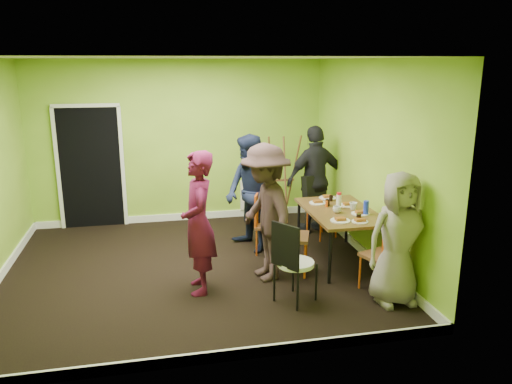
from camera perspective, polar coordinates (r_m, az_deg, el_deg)
The scene contains 28 objects.
ground at distance 6.96m, azimuth -7.13°, elevation -8.72°, with size 5.00×5.00×0.00m, color black.
room_walls at distance 6.67m, azimuth -7.63°, elevation -0.79°, with size 5.04×4.54×2.82m.
dining_table at distance 7.05m, azimuth 9.60°, elevation -2.48°, with size 0.90×1.50×0.75m.
chair_left_far at distance 7.32m, azimuth 0.88°, elevation -3.21°, with size 0.48×0.47×0.90m.
chair_left_near at distance 6.63m, azimuth 3.33°, elevation -4.22°, with size 0.57×0.57×1.08m.
chair_back_end at distance 8.10m, azimuth 6.85°, elevation -0.14°, with size 0.54×0.59×0.98m.
chair_front_end at distance 6.24m, azimuth 14.71°, elevation -6.52°, with size 0.52×0.52×0.98m.
chair_bentwood at distance 5.81m, azimuth 4.13°, elevation -7.62°, with size 0.54×0.54×1.00m.
easel at distance 8.83m, azimuth 3.11°, elevation 1.58°, with size 0.61×0.57×1.52m.
plate_near_left at distance 7.33m, azimuth 7.07°, elevation -1.24°, with size 0.24×0.24×0.01m, color white.
plate_near_right at distance 6.56m, azimuth 9.61°, elevation -3.24°, with size 0.26×0.26×0.01m, color white.
plate_far_back at distance 7.61m, azimuth 8.17°, elevation -0.67°, with size 0.26×0.26×0.01m, color white.
plate_far_front at distance 6.57m, azimuth 11.79°, elevation -3.32°, with size 0.21×0.21×0.01m, color white.
plate_wall_back at distance 7.27m, azimuth 10.46°, elevation -1.50°, with size 0.25×0.25×0.01m, color white.
plate_wall_front at distance 6.91m, azimuth 11.83°, elevation -2.42°, with size 0.25×0.25×0.01m, color white.
thermos at distance 7.06m, azimuth 9.44°, elevation -1.12°, with size 0.07×0.07×0.21m, color white.
blue_bottle at distance 6.87m, azimuth 12.46°, elevation -1.77°, with size 0.07×0.07×0.20m, color #1B32CB.
orange_bottle at distance 7.16m, azimuth 8.06°, elevation -1.36°, with size 0.04×0.04×0.08m, color #EF5C16.
glass_mid at distance 7.21m, azimuth 8.18°, elevation -1.20°, with size 0.06×0.06×0.10m, color black.
glass_back at distance 7.46m, azimuth 8.57°, elevation -0.70°, with size 0.06×0.06×0.09m, color black.
glass_front at distance 6.62m, azimuth 11.66°, elevation -2.84°, with size 0.06×0.06×0.09m, color black.
cup_a at distance 6.90m, azimuth 9.24°, elevation -1.99°, with size 0.12×0.12×0.09m, color white.
cup_b at distance 7.08m, azimuth 11.05°, elevation -1.59°, with size 0.11×0.11×0.10m, color white.
person_standing at distance 6.04m, azimuth -6.60°, elevation -3.53°, with size 0.64×0.42×1.75m, color #550E30.
person_left_far at distance 7.34m, azimuth -0.67°, elevation -0.18°, with size 0.84×0.66×1.74m, color #141B32.
person_left_near at distance 6.36m, azimuth 1.10°, elevation -2.38°, with size 1.15×0.66×1.78m, color #332222.
person_back_end at distance 8.20m, azimuth 6.79°, elevation 1.41°, with size 1.03×0.43×1.77m, color black.
person_front_end at distance 5.96m, azimuth 15.96°, elevation -5.17°, with size 0.77×0.50×1.58m, color gray.
Camera 1 is at (-0.46, -6.37, 2.76)m, focal length 35.00 mm.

